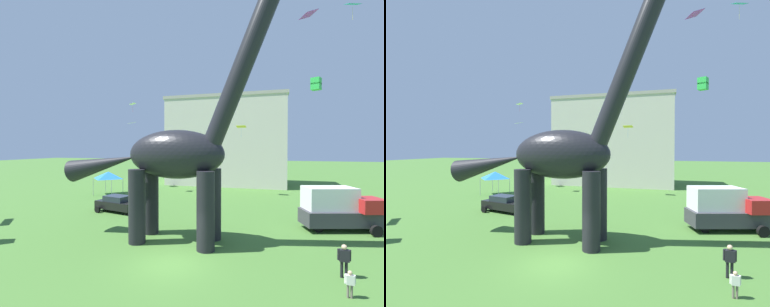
# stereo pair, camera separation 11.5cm
# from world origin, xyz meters

# --- Properties ---
(ground_plane) EXTENTS (240.00, 240.00, 0.00)m
(ground_plane) POSITION_xyz_m (0.00, 0.00, 0.00)
(ground_plane) COLOR #42702D
(dinosaur_sculpture) EXTENTS (15.19, 3.22, 15.88)m
(dinosaur_sculpture) POSITION_xyz_m (-1.01, 3.44, 5.74)
(dinosaur_sculpture) COLOR black
(dinosaur_sculpture) RESTS_ON ground_plane
(parked_sedan_left) EXTENTS (4.48, 2.63, 1.55)m
(parked_sedan_left) POSITION_xyz_m (-9.16, 9.52, 0.81)
(parked_sedan_left) COLOR black
(parked_sedan_left) RESTS_ON ground_plane
(parked_box_truck) EXTENTS (5.97, 3.65, 3.20)m
(parked_box_truck) POSITION_xyz_m (10.00, 9.17, 1.65)
(parked_box_truck) COLOR #38383D
(parked_box_truck) RESTS_ON ground_plane
(person_strolling_adult) EXTENTS (0.42, 0.19, 1.14)m
(person_strolling_adult) POSITION_xyz_m (8.26, -0.94, 0.69)
(person_strolling_adult) COLOR #6B6056
(person_strolling_adult) RESTS_ON ground_plane
(person_photographer) EXTENTS (0.60, 0.26, 1.59)m
(person_photographer) POSITION_xyz_m (8.47, 0.93, 0.96)
(person_photographer) COLOR black
(person_photographer) RESTS_ON ground_plane
(festival_canopy_tent) EXTENTS (3.15, 3.15, 3.00)m
(festival_canopy_tent) POSITION_xyz_m (-15.56, 17.71, 2.54)
(festival_canopy_tent) COLOR #B2B2B7
(festival_canopy_tent) RESTS_ON ground_plane
(kite_high_left) EXTENTS (1.28, 1.00, 1.50)m
(kite_high_left) POSITION_xyz_m (1.34, 21.78, 8.86)
(kite_high_left) COLOR yellow
(kite_far_left) EXTENTS (1.22, 1.04, 1.32)m
(kite_far_left) POSITION_xyz_m (10.99, 10.18, 17.13)
(kite_far_left) COLOR #19B2B7
(kite_mid_left) EXTENTS (0.85, 1.08, 1.25)m
(kite_mid_left) POSITION_xyz_m (-13.33, 20.26, 12.20)
(kite_mid_left) COLOR white
(kite_high_right) EXTENTS (1.29, 1.47, 0.29)m
(kite_high_right) POSITION_xyz_m (7.58, 7.73, 15.68)
(kite_high_right) COLOR purple
(kite_apex) EXTENTS (1.21, 1.21, 1.30)m
(kite_apex) POSITION_xyz_m (9.71, 18.88, 13.11)
(kite_apex) COLOR green
(kite_mid_center) EXTENTS (1.80, 1.77, 0.21)m
(kite_mid_center) POSITION_xyz_m (-15.95, 24.67, 10.05)
(kite_mid_center) COLOR white
(background_building_block) EXTENTS (19.48, 9.39, 14.57)m
(background_building_block) POSITION_xyz_m (-2.26, 32.57, 7.30)
(background_building_block) COLOR beige
(background_building_block) RESTS_ON ground_plane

